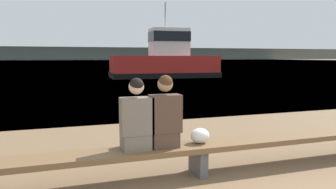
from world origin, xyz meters
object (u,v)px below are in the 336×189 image
person_right (165,116)px  tugboat_red (165,62)px  bench_main (198,149)px  shopping_bag (200,136)px  person_left (136,119)px

person_right → tugboat_red: tugboat_red is taller
bench_main → shopping_bag: (0.04, 0.03, 0.18)m
person_left → tugboat_red: (7.37, 21.01, 0.37)m
person_left → shopping_bag: 0.97m
person_right → tugboat_red: size_ratio=0.11×
person_left → shopping_bag: person_left is taller
tugboat_red → shopping_bag: bearing=166.4°
bench_main → shopping_bag: size_ratio=26.29×
bench_main → person_right: size_ratio=7.42×
bench_main → tugboat_red: 22.01m
bench_main → person_left: 1.01m
person_left → person_right: (0.39, -0.00, 0.02)m
person_right → shopping_bag: bearing=2.9°
person_right → tugboat_red: bearing=71.6°
bench_main → person_right: 0.71m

